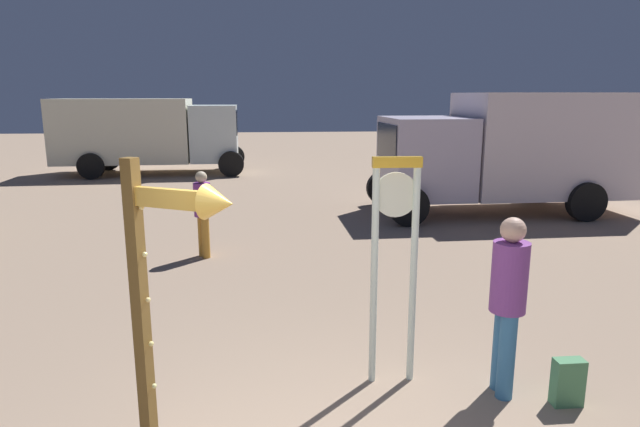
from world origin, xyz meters
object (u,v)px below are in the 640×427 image
Objects in this scene: standing_clock at (395,246)px; backpack at (567,382)px; person_distant at (203,210)px; box_truck_far at (146,132)px; arrow_sign at (168,267)px; person_near_clock at (508,298)px; box_truck_near at (514,148)px.

standing_clock is 2.03m from backpack.
box_truck_far reaches higher than person_distant.
arrow_sign reaches higher than backpack.
person_distant is at bearing -73.29° from box_truck_far.
backpack is at bearing 7.81° from arrow_sign.
box_truck_far is at bearing 114.11° from backpack.
arrow_sign is at bearing -166.16° from person_near_clock.
arrow_sign is 0.36× the size of box_truck_far.
standing_clock is at bearing 29.06° from arrow_sign.
backpack is at bearing -65.89° from box_truck_far.
box_truck_far is (-7.20, 16.09, 1.31)m from backpack.
standing_clock is 2.23m from arrow_sign.
standing_clock is 0.95× the size of arrow_sign.
arrow_sign is 16.98m from box_truck_far.
standing_clock is at bearing -121.28° from box_truck_near.
backpack is 9.07m from box_truck_near.
person_near_clock is at bearing -114.53° from box_truck_near.
backpack is at bearing -21.51° from standing_clock.
standing_clock is at bearing -69.89° from box_truck_far.
person_distant is 11.44m from box_truck_far.
person_near_clock is 5.96m from person_distant.
box_truck_far reaches higher than standing_clock.
backpack is 17.67m from box_truck_far.
person_distant is (-3.91, 5.15, 0.64)m from backpack.
person_distant is at bearing 117.69° from standing_clock.
backpack is at bearing -52.74° from person_distant.
backpack is at bearing -110.85° from box_truck_near.
box_truck_far is at bearing 106.71° from person_distant.
arrow_sign reaches higher than person_near_clock.
person_near_clock is 0.28× the size of box_truck_near.
arrow_sign reaches higher than standing_clock.
box_truck_far is at bearing 112.88° from person_near_clock.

